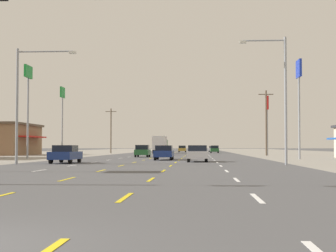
# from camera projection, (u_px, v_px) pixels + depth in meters

# --- Properties ---
(ground_plane) EXTENTS (572.00, 572.00, 0.00)m
(ground_plane) POSITION_uv_depth(u_px,v_px,m) (172.00, 156.00, 72.79)
(ground_plane) COLOR #4C4C4F
(lot_apron_left) EXTENTS (28.00, 440.00, 0.01)m
(lot_apron_left) POSITION_uv_depth(u_px,v_px,m) (0.00, 156.00, 74.26)
(lot_apron_left) COLOR gray
(lot_apron_left) RESTS_ON ground
(lane_markings) EXTENTS (10.64, 227.60, 0.01)m
(lane_markings) POSITION_uv_depth(u_px,v_px,m) (182.00, 153.00, 111.19)
(lane_markings) COLOR white
(lane_markings) RESTS_ON ground
(signal_span_wire) EXTENTS (27.45, 0.53, 9.13)m
(signal_span_wire) POSITION_uv_depth(u_px,v_px,m) (88.00, 37.00, 18.39)
(signal_span_wire) COLOR brown
(signal_span_wire) RESTS_ON ground
(sedan_far_left_nearest) EXTENTS (1.80, 4.50, 1.46)m
(sedan_far_left_nearest) POSITION_uv_depth(u_px,v_px,m) (66.00, 154.00, 42.13)
(sedan_far_left_nearest) COLOR navy
(sedan_far_left_nearest) RESTS_ON ground
(sedan_inner_right_near) EXTENTS (1.80, 4.50, 1.46)m
(sedan_inner_right_near) POSITION_uv_depth(u_px,v_px,m) (197.00, 153.00, 46.03)
(sedan_inner_right_near) COLOR silver
(sedan_inner_right_near) RESTS_ON ground
(sedan_center_turn_mid) EXTENTS (1.80, 4.50, 1.46)m
(sedan_center_turn_mid) POSITION_uv_depth(u_px,v_px,m) (164.00, 152.00, 51.91)
(sedan_center_turn_mid) COLOR navy
(sedan_center_turn_mid) RESTS_ON ground
(hatchback_inner_left_midfar) EXTENTS (1.72, 3.90, 1.54)m
(hatchback_inner_left_midfar) POSITION_uv_depth(u_px,v_px,m) (143.00, 151.00, 65.72)
(hatchback_inner_left_midfar) COLOR #235B2D
(hatchback_inner_left_midfar) RESTS_ON ground
(box_truck_inner_left_far) EXTENTS (2.40, 7.20, 3.23)m
(box_truck_inner_left_far) POSITION_uv_depth(u_px,v_px,m) (160.00, 144.00, 96.05)
(box_truck_inner_left_far) COLOR #235B2D
(box_truck_inner_left_far) RESTS_ON ground
(hatchback_far_right_farther) EXTENTS (1.72, 3.90, 1.54)m
(hatchback_far_right_farther) POSITION_uv_depth(u_px,v_px,m) (215.00, 149.00, 106.96)
(hatchback_far_right_farther) COLOR #235B2D
(hatchback_far_right_farther) RESTS_ON ground
(hatchback_center_turn_farthest) EXTENTS (1.72, 3.90, 1.54)m
(hatchback_center_turn_farthest) POSITION_uv_depth(u_px,v_px,m) (182.00, 149.00, 119.58)
(hatchback_center_turn_farthest) COLOR #B28C33
(hatchback_center_turn_farthest) RESTS_ON ground
(sedan_far_right_distant_a) EXTENTS (1.80, 4.50, 1.46)m
(sedan_far_right_distant_a) POSITION_uv_depth(u_px,v_px,m) (212.00, 149.00, 132.32)
(sedan_far_right_distant_a) COLOR silver
(sedan_far_right_distant_a) RESTS_ON ground
(pole_sign_left_row_1) EXTENTS (0.24, 2.28, 10.32)m
(pole_sign_left_row_1) POSITION_uv_depth(u_px,v_px,m) (28.00, 89.00, 57.31)
(pole_sign_left_row_1) COLOR gray
(pole_sign_left_row_1) RESTS_ON ground
(pole_sign_left_row_2) EXTENTS (0.24, 2.18, 10.62)m
(pole_sign_left_row_2) POSITION_uv_depth(u_px,v_px,m) (62.00, 104.00, 80.93)
(pole_sign_left_row_2) COLOR gray
(pole_sign_left_row_2) RESTS_ON ground
(pole_sign_right_row_1) EXTENTS (0.24, 2.14, 10.50)m
(pole_sign_right_row_1) POSITION_uv_depth(u_px,v_px,m) (299.00, 84.00, 54.79)
(pole_sign_right_row_1) COLOR gray
(pole_sign_right_row_1) RESTS_ON ground
(pole_sign_right_row_2) EXTENTS (0.24, 2.01, 8.99)m
(pole_sign_right_row_2) POSITION_uv_depth(u_px,v_px,m) (267.00, 110.00, 78.77)
(pole_sign_right_row_2) COLOR gray
(pole_sign_right_row_2) RESTS_ON ground
(streetlight_left_row_0) EXTENTS (4.64, 0.26, 8.87)m
(streetlight_left_row_0) POSITION_uv_depth(u_px,v_px,m) (24.00, 96.00, 39.59)
(streetlight_left_row_0) COLOR gray
(streetlight_left_row_0) RESTS_ON ground
(streetlight_right_row_0) EXTENTS (3.50, 0.26, 9.51)m
(streetlight_right_row_0) POSITION_uv_depth(u_px,v_px,m) (281.00, 91.00, 38.44)
(streetlight_right_row_0) COLOR gray
(streetlight_right_row_0) RESTS_ON ground
(utility_pole_right_row_1) EXTENTS (2.20, 0.26, 9.71)m
(utility_pole_right_row_1) POSITION_uv_depth(u_px,v_px,m) (266.00, 122.00, 77.08)
(utility_pole_right_row_1) COLOR brown
(utility_pole_right_row_1) RESTS_ON ground
(utility_pole_left_row_2) EXTENTS (2.20, 0.26, 8.90)m
(utility_pole_left_row_2) POSITION_uv_depth(u_px,v_px,m) (111.00, 130.00, 103.17)
(utility_pole_left_row_2) COLOR brown
(utility_pole_left_row_2) RESTS_ON ground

